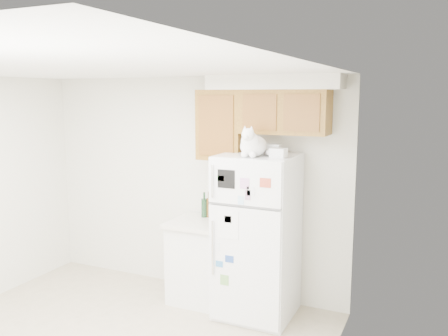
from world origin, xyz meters
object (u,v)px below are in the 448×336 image
Objects in this scene: refrigerator at (257,236)px; cat at (253,145)px; storage_box_front at (278,153)px; bottle_amber at (209,204)px; bottle_green at (204,205)px; storage_box_back at (271,149)px; base_counter at (201,260)px.

cat is at bearing -88.80° from refrigerator.
storage_box_front is at bearing 10.37° from cat.
cat reaches higher than bottle_amber.
bottle_amber is at bearing 26.40° from bottle_green.
refrigerator reaches higher than bottle_amber.
refrigerator is 0.98m from cat.
cat is 0.32m from storage_box_back.
base_counter is at bearing -94.13° from bottle_amber.
refrigerator is 5.91× the size of bottle_green.
storage_box_back is 1.07m from bottle_green.
refrigerator is at bearing 161.87° from storage_box_front.
cat is 2.98× the size of storage_box_front.
cat is at bearing -111.83° from storage_box_back.
cat reaches higher than storage_box_front.
refrigerator is 3.80× the size of cat.
bottle_amber is (-0.68, 0.25, 0.22)m from refrigerator.
storage_box_back is at bearing 73.35° from cat.
bottle_green is (-0.82, 0.09, -0.69)m from storage_box_back.
bottle_green is (-0.04, 0.16, 0.60)m from base_counter.
bottle_amber is (-0.93, 0.37, -0.68)m from storage_box_front.
cat reaches higher than storage_box_back.
base_counter is 3.20× the size of bottle_green.
bottle_green is at bearing 162.45° from refrigerator.
bottle_amber is at bearing 159.39° from refrigerator.
base_counter is 1.54m from cat.
base_counter is 0.62m from bottle_green.
cat reaches higher than refrigerator.
base_counter is 3.13× the size of bottle_amber.
storage_box_back is (0.78, 0.07, 1.29)m from base_counter.
refrigerator is at bearing -17.55° from bottle_green.
refrigerator is 1.85× the size of base_counter.
cat is at bearing -18.49° from base_counter.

